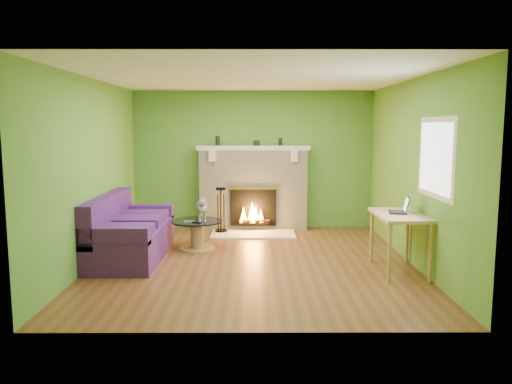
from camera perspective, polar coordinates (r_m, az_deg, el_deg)
floor at (r=7.25m, az=-0.34°, el=-7.96°), size 5.00×5.00×0.00m
ceiling at (r=7.02m, az=-0.36°, el=12.96°), size 5.00×5.00×0.00m
wall_back at (r=9.51m, az=-0.32°, el=3.68°), size 5.00×0.00×5.00m
wall_front at (r=4.53m, az=-0.42°, el=-0.49°), size 5.00×0.00×5.00m
wall_left at (r=7.37m, az=-18.13°, el=2.21°), size 0.00×5.00×5.00m
wall_right at (r=7.36m, az=17.46°, el=2.23°), size 0.00×5.00×5.00m
window_frame at (r=6.49m, az=19.85°, el=3.69°), size 0.00×1.20×1.20m
window_pane at (r=6.49m, az=19.79°, el=3.69°), size 0.00×1.06×1.06m
fireplace at (r=9.37m, az=-0.32°, el=0.38°), size 2.10×0.46×1.58m
hearth at (r=8.99m, az=-0.32°, el=-4.82°), size 1.50×0.75×0.03m
mantel at (r=9.29m, az=-0.32°, el=5.07°), size 2.10×0.28×0.08m
sofa at (r=7.63m, az=-14.46°, el=-4.63°), size 0.93×2.07×0.93m
coffee_table at (r=7.98m, az=-6.77°, el=-4.62°), size 0.81×0.81×0.46m
desk at (r=6.88m, az=16.13°, el=-3.18°), size 0.62×1.06×0.79m
cat at (r=7.95m, az=-6.20°, el=-1.84°), size 0.30×0.63×0.38m
remote_silver at (r=7.84m, az=-7.62°, el=-3.34°), size 0.17×0.05×0.02m
remote_black at (r=7.77m, az=-6.80°, el=-3.44°), size 0.16×0.12×0.02m
laptop at (r=6.89m, az=15.92°, el=-1.42°), size 0.31×0.34×0.22m
fire_tools at (r=9.08m, az=-4.03°, el=-1.99°), size 0.22×0.22×0.82m
mantel_vase_left at (r=9.34m, az=-4.42°, el=5.86°), size 0.08×0.08×0.18m
mantel_vase_right at (r=9.33m, az=2.80°, el=5.75°), size 0.07×0.07×0.14m
mantel_box at (r=9.32m, az=0.07°, el=5.63°), size 0.12×0.08×0.10m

